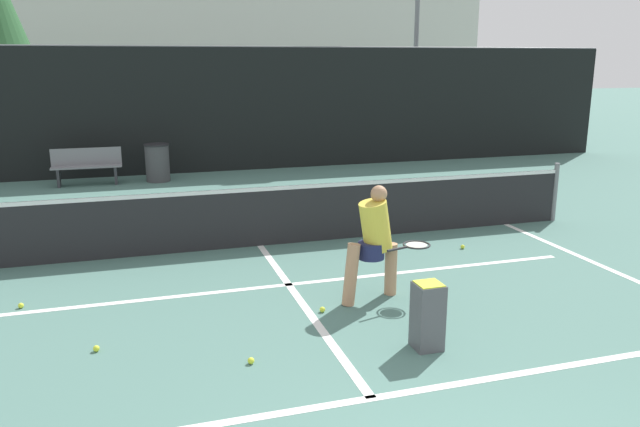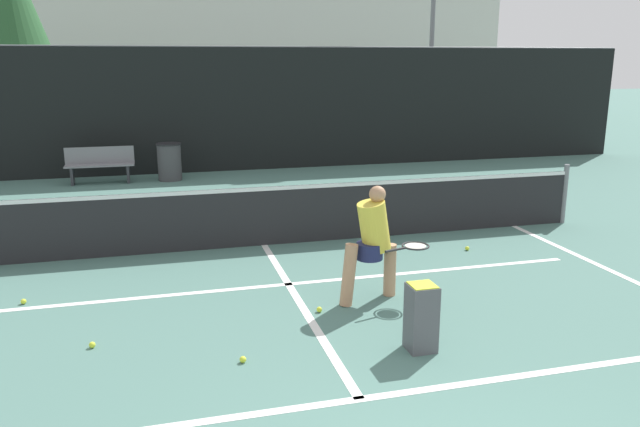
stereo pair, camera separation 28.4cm
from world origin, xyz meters
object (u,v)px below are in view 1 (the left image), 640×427
at_px(player_practicing, 375,240).
at_px(trash_bin, 157,163).
at_px(ball_hopper, 428,314).
at_px(courtside_bench, 87,165).
at_px(parked_car, 109,137).

bearing_deg(player_practicing, trash_bin, 87.84).
height_order(ball_hopper, trash_bin, trash_bin).
height_order(player_practicing, courtside_bench, player_practicing).
xyz_separation_m(player_practicing, trash_bin, (-2.17, 8.67, -0.31)).
bearing_deg(parked_car, ball_hopper, -77.20).
xyz_separation_m(player_practicing, courtside_bench, (-3.78, 8.70, -0.30)).
height_order(ball_hopper, courtside_bench, courtside_bench).
bearing_deg(courtside_bench, player_practicing, -66.23).
bearing_deg(trash_bin, ball_hopper, -77.80).
xyz_separation_m(courtside_bench, parked_car, (0.42, 4.73, 0.10)).
height_order(player_practicing, parked_car, player_practicing).
bearing_deg(ball_hopper, trash_bin, 102.20).
height_order(player_practicing, trash_bin, player_practicing).
xyz_separation_m(ball_hopper, parked_car, (-3.38, 14.87, 0.20)).
bearing_deg(player_practicing, ball_hopper, -105.57).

